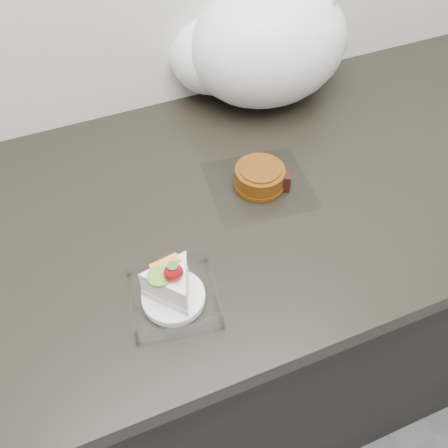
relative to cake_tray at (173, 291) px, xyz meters
name	(u,v)px	position (x,y,z in m)	size (l,w,h in m)	color
counter	(216,326)	(0.13, 0.17, -0.48)	(2.04, 0.64, 0.90)	black
cake_tray	(173,291)	(0.00, 0.00, 0.00)	(0.15, 0.15, 0.10)	white
mooncake_wrap	(261,179)	(0.22, 0.17, -0.01)	(0.20, 0.19, 0.04)	white
plastic_bag	(258,46)	(0.33, 0.42, 0.09)	(0.40, 0.33, 0.30)	white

